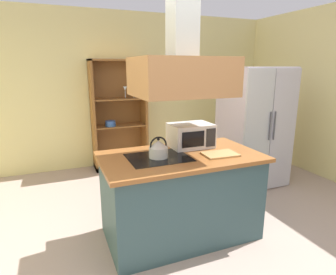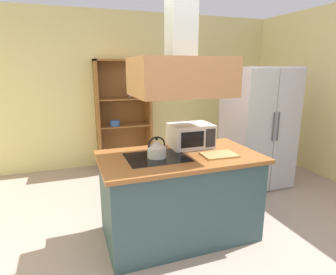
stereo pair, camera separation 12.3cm
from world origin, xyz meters
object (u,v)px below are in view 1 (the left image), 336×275
refrigerator (254,127)px  cutting_board (220,154)px  kettle (158,149)px  microwave (191,135)px  dish_cabinet (119,120)px

refrigerator → cutting_board: refrigerator is taller
refrigerator → kettle: 2.08m
kettle → microwave: bearing=26.8°
refrigerator → kettle: bearing=-154.1°
dish_cabinet → kettle: size_ratio=8.96×
kettle → refrigerator: bearing=25.9°
refrigerator → microwave: size_ratio=3.85×
dish_cabinet → cutting_board: dish_cabinet is taller
refrigerator → cutting_board: (-1.26, -1.07, 0.02)m
kettle → dish_cabinet: bearing=86.7°
kettle → microwave: (0.47, 0.24, 0.04)m
dish_cabinet → microwave: (0.33, -2.18, 0.19)m
microwave → kettle: bearing=-153.2°
microwave → cutting_board: bearing=-70.5°
refrigerator → dish_cabinet: bearing=138.9°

